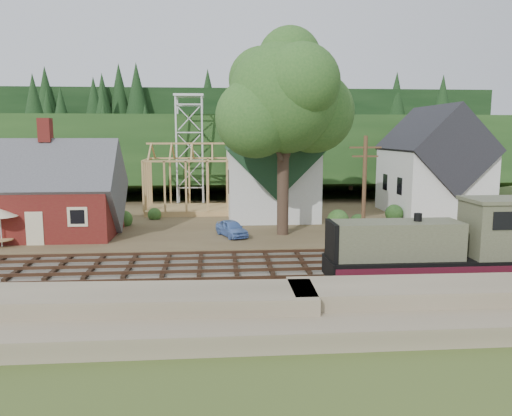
{
  "coord_description": "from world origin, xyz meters",
  "views": [
    {
      "loc": [
        -3.22,
        -28.25,
        8.06
      ],
      "look_at": [
        -0.42,
        6.0,
        3.0
      ],
      "focal_mm": 35.0,
      "sensor_mm": 36.0,
      "label": 1
    }
  ],
  "objects": [
    {
      "name": "telegraph_pole_near",
      "position": [
        7.0,
        5.2,
        4.25
      ],
      "size": [
        2.2,
        0.28,
        8.0
      ],
      "color": "#4C331E",
      "rests_on": "ground"
    },
    {
      "name": "embankment",
      "position": [
        0.0,
        -8.5,
        0.0
      ],
      "size": [
        64.0,
        5.0,
        1.6
      ],
      "primitive_type": "cube",
      "color": "#7F7259",
      "rests_on": "ground"
    },
    {
      "name": "church",
      "position": [
        2.0,
        19.68,
        5.18
      ],
      "size": [
        8.4,
        15.17,
        13.0
      ],
      "color": "silver",
      "rests_on": "village_flat"
    },
    {
      "name": "locomotive",
      "position": [
        8.83,
        -3.0,
        2.03
      ],
      "size": [
        11.3,
        2.83,
        4.54
      ],
      "color": "black",
      "rests_on": "railroad_bed"
    },
    {
      "name": "timber_frame",
      "position": [
        -6.0,
        22.0,
        3.27
      ],
      "size": [
        8.2,
        6.2,
        6.99
      ],
      "color": "tan",
      "rests_on": "village_flat"
    },
    {
      "name": "big_tree",
      "position": [
        2.17,
        10.08,
        10.22
      ],
      "size": [
        10.9,
        8.4,
        14.7
      ],
      "color": "#38281E",
      "rests_on": "village_flat"
    },
    {
      "name": "depot",
      "position": [
        -16.0,
        11.0,
        3.21
      ],
      "size": [
        10.8,
        7.41,
        9.0
      ],
      "color": "#5E1516",
      "rests_on": "village_flat"
    },
    {
      "name": "ground",
      "position": [
        0.0,
        0.0,
        0.0
      ],
      "size": [
        140.0,
        140.0,
        0.0
      ],
      "primitive_type": "plane",
      "color": "#384C1E",
      "rests_on": "ground"
    },
    {
      "name": "ridge",
      "position": [
        0.0,
        58.0,
        0.0
      ],
      "size": [
        80.0,
        20.0,
        12.0
      ],
      "primitive_type": "cube",
      "color": "black",
      "rests_on": "ground"
    },
    {
      "name": "car_green",
      "position": [
        -19.36,
        10.48,
        0.85
      ],
      "size": [
        3.53,
        2.03,
        1.1
      ],
      "primitive_type": "imported",
      "rotation": [
        0.0,
        0.0,
        1.3
      ],
      "color": "gray",
      "rests_on": "village_flat"
    },
    {
      "name": "car_blue",
      "position": [
        -2.02,
        9.49,
        0.93
      ],
      "size": [
        2.73,
        4.0,
        1.26
      ],
      "primitive_type": "imported",
      "rotation": [
        0.0,
        0.0,
        0.37
      ],
      "color": "#638BD4",
      "rests_on": "village_flat"
    },
    {
      "name": "village_flat",
      "position": [
        0.0,
        18.0,
        0.15
      ],
      "size": [
        64.0,
        26.0,
        0.3
      ],
      "primitive_type": "cube",
      "color": "brown",
      "rests_on": "ground"
    },
    {
      "name": "railroad_bed",
      "position": [
        0.0,
        0.0,
        0.08
      ],
      "size": [
        64.0,
        11.0,
        0.16
      ],
      "primitive_type": "cube",
      "color": "#726B5B",
      "rests_on": "ground"
    },
    {
      "name": "patio_set",
      "position": [
        -18.2,
        7.26,
        2.58
      ],
      "size": [
        2.41,
        2.41,
        2.68
      ],
      "color": "silver",
      "rests_on": "village_flat"
    },
    {
      "name": "farmhouse",
      "position": [
        18.0,
        19.0,
        4.87
      ],
      "size": [
        8.4,
        10.8,
        10.6
      ],
      "color": "silver",
      "rests_on": "village_flat"
    },
    {
      "name": "lattice_tower",
      "position": [
        -6.0,
        28.0,
        10.03
      ],
      "size": [
        3.2,
        3.2,
        12.12
      ],
      "color": "silver",
      "rests_on": "village_flat"
    },
    {
      "name": "hillside",
      "position": [
        0.0,
        42.0,
        0.0
      ],
      "size": [
        70.0,
        28.96,
        12.74
      ],
      "primitive_type": "cube",
      "rotation": [
        -0.17,
        0.0,
        0.0
      ],
      "color": "#1E3F19",
      "rests_on": "ground"
    },
    {
      "name": "car_red",
      "position": [
        22.52,
        13.85,
        0.86
      ],
      "size": [
        4.39,
        3.62,
        1.11
      ],
      "primitive_type": "imported",
      "rotation": [
        0.0,
        0.0,
        1.04
      ],
      "color": "#AF2E0E",
      "rests_on": "village_flat"
    }
  ]
}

